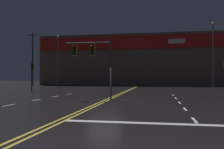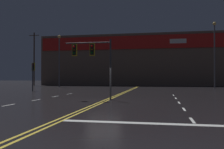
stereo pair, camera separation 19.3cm
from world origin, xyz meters
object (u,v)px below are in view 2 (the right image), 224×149
streetlight_median_approach (215,47)px  streetlight_far_left (59,54)px  traffic_signal_corner_northwest (33,70)px  traffic_signal_median (91,54)px

streetlight_median_approach → streetlight_far_left: 26.53m
traffic_signal_corner_northwest → streetlight_median_approach: (24.61, 13.41, 4.09)m
streetlight_far_left → streetlight_median_approach: bearing=1.1°
traffic_signal_median → traffic_signal_corner_northwest: bearing=135.9°
traffic_signal_median → streetlight_far_left: bearing=118.3°
traffic_signal_corner_northwest → traffic_signal_median: bearing=-44.1°
streetlight_median_approach → streetlight_far_left: size_ratio=1.15×
traffic_signal_median → streetlight_median_approach: bearing=59.2°
traffic_signal_median → streetlight_far_left: 26.35m
streetlight_median_approach → traffic_signal_median: bearing=-120.8°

